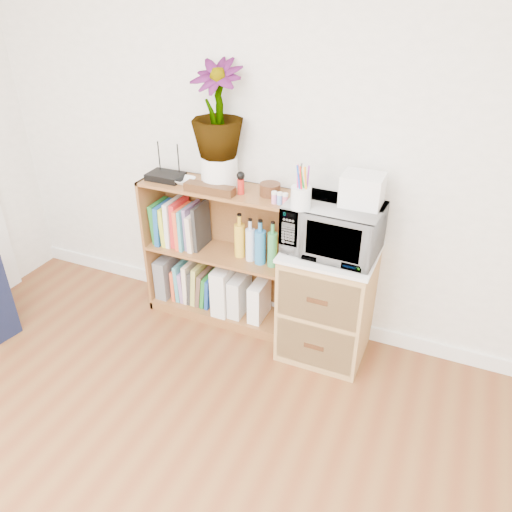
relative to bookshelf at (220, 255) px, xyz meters
The scene contains 21 objects.
skirting_board 0.57m from the bookshelf, 21.80° to the left, with size 4.00×0.02×0.10m, color white.
bookshelf is the anchor object (origin of this frame).
wicker_unit 0.76m from the bookshelf, ahead, with size 0.50×0.45×0.70m, color #9E7542.
microwave 0.85m from the bookshelf, ahead, with size 0.51×0.35×0.28m, color silver.
pen_cup 0.86m from the bookshelf, 18.74° to the right, with size 0.11×0.11×0.12m, color white.
small_appliance 1.07m from the bookshelf, ahead, with size 0.21×0.18×0.17m, color silver.
router 0.61m from the bookshelf, behind, with size 0.22×0.15×0.04m, color black.
white_bowl 0.54m from the bookshelf, behind, with size 0.13×0.13×0.03m, color white.
plant_pot 0.57m from the bookshelf, 73.94° to the left, with size 0.22×0.22×0.19m, color white.
potted_plant 0.93m from the bookshelf, 73.94° to the left, with size 0.30×0.30×0.54m, color #2C6F2D.
trinket_box 0.51m from the bookshelf, 89.60° to the right, with size 0.31×0.08×0.05m, color #35210E.
kokeshi_doll 0.55m from the bookshelf, 12.90° to the right, with size 0.04×0.04×0.09m, color #B01C15.
wooden_bowl 0.61m from the bookshelf, ahead, with size 0.12×0.12×0.07m, color #3B2010.
paint_jars 0.67m from the bookshelf, 11.66° to the right, with size 0.11×0.04×0.06m, color pink.
file_box 0.50m from the bookshelf, behind, with size 0.09×0.23×0.29m, color slate.
magazine_holder_left 0.24m from the bookshelf, 15.31° to the right, with size 0.11×0.27×0.33m, color silver.
magazine_holder_mid 0.30m from the bookshelf, ahead, with size 0.09×0.22×0.28m, color silver.
magazine_holder_right 0.39m from the bookshelf, ahead, with size 0.08×0.21×0.27m, color white.
cookbooks 0.34m from the bookshelf, behind, with size 0.34×0.20×0.31m.
liquor_bottles 0.34m from the bookshelf, ahead, with size 0.37×0.07×0.32m.
lower_books 0.34m from the bookshelf, behind, with size 0.30×0.19×0.29m.
Camera 1 is at (0.99, -0.39, 2.10)m, focal length 35.00 mm.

